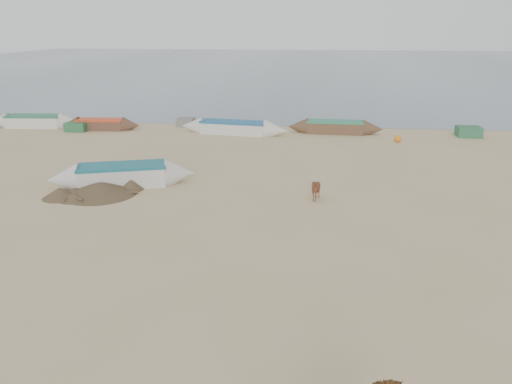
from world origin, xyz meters
TOP-DOWN VIEW (x-y plane):
  - ground at (0.00, 0.00)m, footprint 140.00×140.00m
  - sea at (0.00, 82.00)m, footprint 160.00×160.00m
  - calf_front at (2.21, 6.16)m, footprint 1.15×1.13m
  - near_canoe at (-6.39, 7.23)m, footprint 6.58×3.30m
  - debris_pile at (-6.96, 6.00)m, footprint 3.82×3.82m
  - waterline_canoes at (-3.42, 19.70)m, footprint 58.24×3.47m
  - beach_clutter at (3.28, 20.09)m, footprint 42.57×4.52m

SIDE VIEW (x-z plane):
  - ground at x=0.00m, z-range 0.00..0.00m
  - sea at x=0.00m, z-range 0.01..0.01m
  - debris_pile at x=-6.96m, z-range 0.00..0.51m
  - beach_clutter at x=3.28m, z-range -0.02..0.62m
  - waterline_canoes at x=-3.42m, z-range -0.02..0.85m
  - calf_front at x=2.21m, z-range 0.00..0.96m
  - near_canoe at x=-6.39m, z-range 0.00..0.97m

